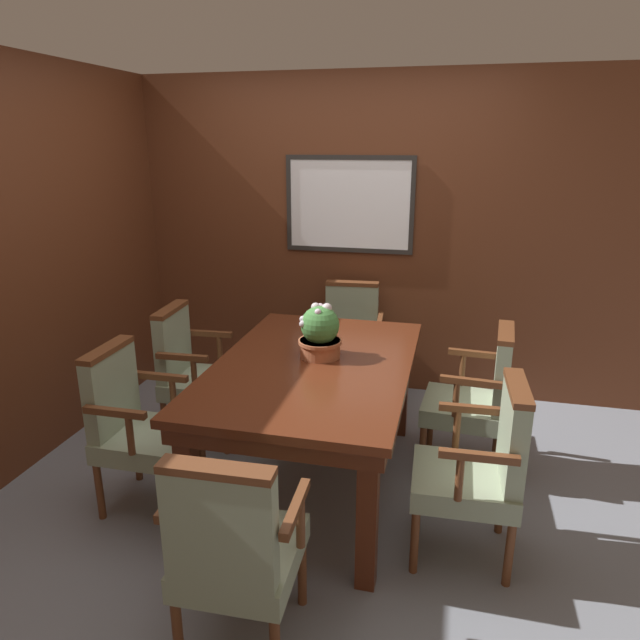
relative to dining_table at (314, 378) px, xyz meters
The scene contains 11 objects.
ground_plane 0.69m from the dining_table, 158.95° to the right, with size 14.00×14.00×0.00m, color gray.
wall_back 1.64m from the dining_table, 94.88° to the left, with size 7.20×0.08×2.45m.
wall_left 1.88m from the dining_table, behind, with size 0.06×7.20×2.45m.
dining_table is the anchor object (origin of this frame).
chair_head_far 1.23m from the dining_table, 91.04° to the left, with size 0.52×0.52×0.92m.
chair_right_near 1.01m from the dining_table, 23.64° to the right, with size 0.50×0.51×0.92m.
chair_right_far 1.01m from the dining_table, 23.74° to the left, with size 0.52×0.52×0.92m.
chair_left_near 1.00m from the dining_table, 156.18° to the right, with size 0.49×0.50×0.92m.
chair_head_near 1.21m from the dining_table, 90.23° to the right, with size 0.51×0.50×0.92m.
chair_left_far 1.02m from the dining_table, 158.17° to the left, with size 0.51×0.51×0.92m.
potted_plant 0.26m from the dining_table, 81.81° to the left, with size 0.25×0.25×0.31m.
Camera 1 is at (0.86, -2.81, 1.95)m, focal length 32.00 mm.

